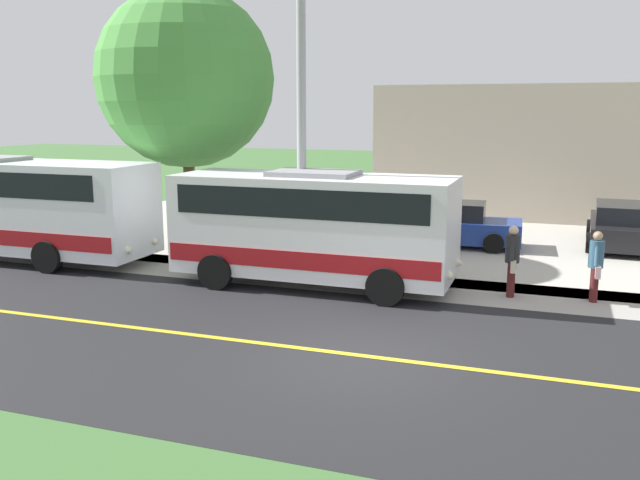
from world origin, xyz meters
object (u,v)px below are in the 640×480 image
(pedestrian_waiting, at_px, (512,258))
(tree_curbside, at_px, (186,79))
(pedestrian_with_bags, at_px, (596,264))
(parked_car_far, at_px, (620,226))
(commercial_building, at_px, (611,149))
(shuttle_bus_front, at_px, (314,223))
(street_light_pole, at_px, (300,104))
(parked_car_near, at_px, (451,225))

(pedestrian_waiting, xyz_separation_m, tree_curbside, (-2.29, -10.08, 4.44))
(pedestrian_with_bags, bearing_deg, parked_car_far, 171.58)
(pedestrian_waiting, bearing_deg, commercial_building, 169.36)
(pedestrian_waiting, bearing_deg, tree_curbside, -102.82)
(shuttle_bus_front, bearing_deg, pedestrian_with_bags, 96.55)
(shuttle_bus_front, relative_size, street_light_pole, 0.86)
(shuttle_bus_front, distance_m, pedestrian_waiting, 4.93)
(pedestrian_with_bags, distance_m, tree_curbside, 12.94)
(street_light_pole, height_order, parked_car_near, street_light_pole)
(shuttle_bus_front, height_order, pedestrian_waiting, shuttle_bus_front)
(shuttle_bus_front, relative_size, parked_car_far, 1.61)
(pedestrian_with_bags, xyz_separation_m, pedestrian_waiting, (0.21, -1.87, 0.03))
(parked_car_near, height_order, commercial_building, commercial_building)
(pedestrian_waiting, height_order, parked_car_far, pedestrian_waiting)
(street_light_pole, distance_m, commercial_building, 18.64)
(street_light_pole, height_order, parked_car_far, street_light_pole)
(parked_car_near, xyz_separation_m, tree_curbside, (3.47, -7.76, 4.69))
(parked_car_near, height_order, tree_curbside, tree_curbside)
(parked_car_far, relative_size, tree_curbside, 0.55)
(pedestrian_with_bags, xyz_separation_m, parked_car_near, (-5.56, -4.20, -0.21))
(shuttle_bus_front, distance_m, pedestrian_with_bags, 6.81)
(pedestrian_with_bags, bearing_deg, street_light_pole, -86.58)
(street_light_pole, bearing_deg, pedestrian_with_bags, 93.42)
(parked_car_far, xyz_separation_m, commercial_building, (-8.95, 0.13, 2.02))
(parked_car_near, bearing_deg, shuttle_bus_front, -21.76)
(parked_car_far, bearing_deg, pedestrian_with_bags, -8.42)
(pedestrian_with_bags, distance_m, parked_car_far, 7.22)
(tree_curbside, relative_size, commercial_building, 0.42)
(pedestrian_with_bags, relative_size, street_light_pole, 0.20)
(parked_car_far, bearing_deg, parked_car_near, -73.27)
(parked_car_near, height_order, parked_car_far, same)
(pedestrian_with_bags, height_order, commercial_building, commercial_building)
(pedestrian_waiting, xyz_separation_m, commercial_building, (-16.29, 3.06, 1.77))
(shuttle_bus_front, relative_size, parked_car_near, 1.60)
(street_light_pole, xyz_separation_m, tree_curbside, (-2.52, -4.72, 0.79))
(parked_car_near, distance_m, commercial_building, 12.00)
(pedestrian_with_bags, xyz_separation_m, tree_curbside, (-2.09, -11.96, 4.47))
(pedestrian_with_bags, bearing_deg, pedestrian_waiting, -83.65)
(pedestrian_waiting, distance_m, parked_car_far, 7.91)
(shuttle_bus_front, bearing_deg, tree_curbside, -118.66)
(shuttle_bus_front, height_order, tree_curbside, tree_curbside)
(street_light_pole, bearing_deg, tree_curbside, -118.06)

